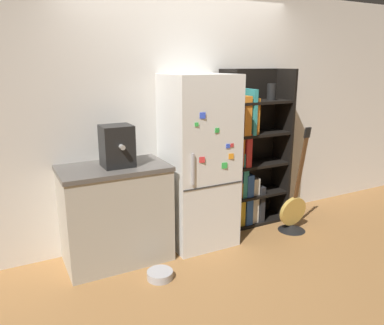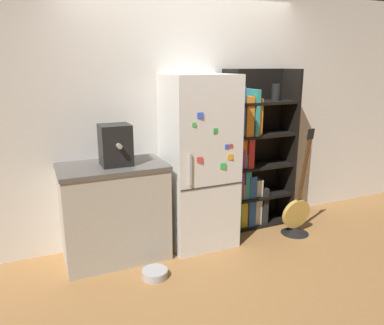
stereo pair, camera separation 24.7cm
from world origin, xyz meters
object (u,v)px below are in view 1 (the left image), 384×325
(bookshelf, at_px, (246,159))
(pet_bowl, at_px, (160,274))
(guitar, at_px, (293,216))
(espresso_machine, at_px, (117,146))
(refrigerator, at_px, (199,162))

(bookshelf, xyz_separation_m, pet_bowl, (-1.36, -0.66, -0.75))
(bookshelf, relative_size, pet_bowl, 7.73)
(guitar, xyz_separation_m, pet_bowl, (-1.72, -0.22, -0.13))
(espresso_machine, bearing_deg, pet_bowl, -69.28)
(pet_bowl, bearing_deg, refrigerator, 37.22)
(espresso_machine, relative_size, pet_bowl, 1.63)
(refrigerator, height_order, espresso_machine, refrigerator)
(refrigerator, distance_m, pet_bowl, 1.18)
(refrigerator, xyz_separation_m, pet_bowl, (-0.66, -0.50, -0.84))
(refrigerator, distance_m, guitar, 1.31)
(bookshelf, relative_size, guitar, 1.48)
(guitar, height_order, pet_bowl, guitar)
(espresso_machine, bearing_deg, refrigerator, 0.54)
(espresso_machine, height_order, pet_bowl, espresso_machine)
(refrigerator, relative_size, pet_bowl, 7.56)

